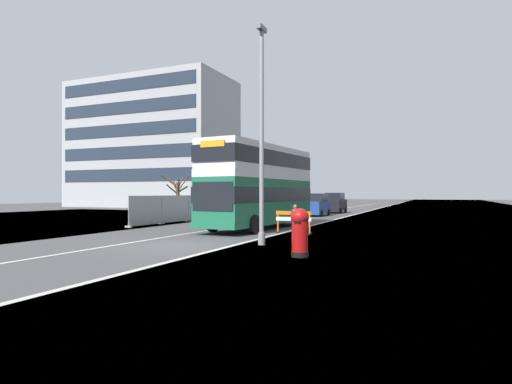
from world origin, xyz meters
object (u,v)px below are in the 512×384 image
object	(u,v)px
lamppost_foreground	(262,141)
pedestrian_at_kerb	(295,222)
double_decker_bus	(260,185)
roadworks_barrier	(294,219)
car_receding_mid	(335,203)
car_oncoming_near	(316,205)
red_pillar_postbox	(300,230)

from	to	relation	value
lamppost_foreground	pedestrian_at_kerb	xyz separation A→B (m)	(0.65, 2.36, -3.48)
double_decker_bus	roadworks_barrier	xyz separation A→B (m)	(2.89, -2.31, -1.86)
car_receding_mid	car_oncoming_near	bearing A→B (deg)	-93.48
red_pillar_postbox	car_oncoming_near	world-z (taller)	car_oncoming_near
lamppost_foreground	car_oncoming_near	bearing A→B (deg)	99.88
car_receding_mid	lamppost_foreground	bearing A→B (deg)	-83.02
double_decker_bus	car_receding_mid	size ratio (longest dim) A/B	2.55
lamppost_foreground	car_receding_mid	bearing A→B (deg)	96.98
red_pillar_postbox	car_receding_mid	size ratio (longest dim) A/B	0.39
car_receding_mid	pedestrian_at_kerb	size ratio (longest dim) A/B	2.56
lamppost_foreground	double_decker_bus	bearing A→B (deg)	113.27
roadworks_barrier	car_receding_mid	distance (m)	24.42
double_decker_bus	car_oncoming_near	size ratio (longest dim) A/B	2.45
lamppost_foreground	car_receding_mid	xyz separation A→B (m)	(-3.59, 29.32, -3.27)
car_oncoming_near	car_receding_mid	distance (m)	6.46
red_pillar_postbox	pedestrian_at_kerb	size ratio (longest dim) A/B	1.01
roadworks_barrier	car_oncoming_near	xyz separation A→B (m)	(-3.68, 17.74, 0.21)
lamppost_foreground	car_receding_mid	size ratio (longest dim) A/B	2.18
roadworks_barrier	pedestrian_at_kerb	size ratio (longest dim) A/B	1.20
roadworks_barrier	car_receding_mid	xyz separation A→B (m)	(-3.28, 24.19, 0.24)
red_pillar_postbox	car_receding_mid	world-z (taller)	car_receding_mid
double_decker_bus	pedestrian_at_kerb	world-z (taller)	double_decker_bus
red_pillar_postbox	roadworks_barrier	xyz separation A→B (m)	(-2.75, 7.67, -0.12)
car_receding_mid	roadworks_barrier	bearing A→B (deg)	-82.27
roadworks_barrier	pedestrian_at_kerb	xyz separation A→B (m)	(0.96, -2.77, 0.03)
car_receding_mid	pedestrian_at_kerb	xyz separation A→B (m)	(4.24, -26.96, -0.21)
car_oncoming_near	pedestrian_at_kerb	size ratio (longest dim) A/B	2.66
car_oncoming_near	red_pillar_postbox	bearing A→B (deg)	-75.81
car_receding_mid	red_pillar_postbox	bearing A→B (deg)	-79.27
car_oncoming_near	pedestrian_at_kerb	xyz separation A→B (m)	(4.63, -20.51, -0.18)
roadworks_barrier	car_receding_mid	world-z (taller)	car_receding_mid
lamppost_foreground	car_oncoming_near	distance (m)	23.45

